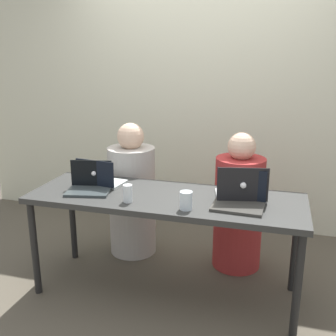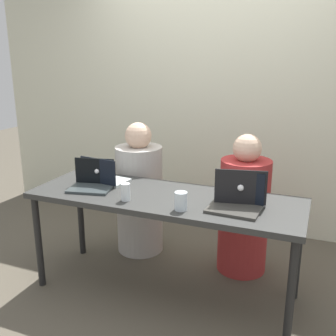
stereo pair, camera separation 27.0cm
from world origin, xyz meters
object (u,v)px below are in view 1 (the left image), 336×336
at_px(laptop_front_right, 239,199).
at_px(water_glass_left, 128,195).
at_px(person_on_right, 238,209).
at_px(laptop_front_left, 89,185).
at_px(laptop_back_right, 241,192).
at_px(water_glass_right, 186,202).
at_px(person_on_left, 132,196).
at_px(laptop_back_left, 100,179).

height_order(laptop_front_right, water_glass_left, laptop_front_right).
xyz_separation_m(person_on_right, laptop_front_left, (-1.00, -0.59, 0.30)).
bearing_deg(laptop_back_right, water_glass_left, 7.73).
height_order(water_glass_left, water_glass_right, water_glass_left).
distance_m(water_glass_left, water_glass_right, 0.40).
bearing_deg(water_glass_left, laptop_front_left, 159.74).
height_order(person_on_right, water_glass_left, person_on_right).
bearing_deg(water_glass_left, laptop_back_right, 19.76).
bearing_deg(laptop_front_left, laptop_front_right, -12.02).
bearing_deg(water_glass_right, laptop_front_right, 25.09).
bearing_deg(person_on_left, laptop_back_right, 155.71).
bearing_deg(laptop_back_left, person_on_left, -92.76).
bearing_deg(water_glass_left, water_glass_right, -2.99).
distance_m(laptop_front_left, water_glass_right, 0.75).
relative_size(person_on_left, person_on_right, 1.03).
bearing_deg(laptop_front_right, water_glass_left, -167.23).
relative_size(person_on_left, water_glass_right, 9.84).
distance_m(person_on_left, laptop_front_left, 0.66).
xyz_separation_m(person_on_left, laptop_front_right, (0.96, -0.59, 0.29)).
distance_m(person_on_left, laptop_back_right, 1.10).
bearing_deg(laptop_front_right, laptop_back_left, 174.62).
relative_size(laptop_back_left, water_glass_left, 2.87).
distance_m(laptop_front_left, laptop_back_right, 1.05).
relative_size(laptop_front_left, laptop_back_left, 1.00).
bearing_deg(person_on_left, person_on_right, -178.74).
relative_size(laptop_back_right, water_glass_left, 3.16).
xyz_separation_m(laptop_back_right, water_glass_right, (-0.31, -0.27, -0.00)).
height_order(laptop_front_right, laptop_back_left, laptop_front_right).
relative_size(water_glass_left, water_glass_right, 1.01).
height_order(person_on_left, laptop_front_right, person_on_left).
height_order(person_on_right, laptop_front_right, person_on_right).
bearing_deg(laptop_front_left, laptop_back_left, 72.19).
bearing_deg(person_on_left, laptop_back_left, 81.38).
relative_size(person_on_right, laptop_back_right, 3.00).
bearing_deg(person_on_right, laptop_front_right, 110.45).
xyz_separation_m(person_on_right, laptop_back_left, (-0.98, -0.44, 0.30)).
height_order(person_on_left, water_glass_left, person_on_left).
height_order(laptop_front_right, water_glass_right, laptop_front_right).
height_order(laptop_back_left, water_glass_right, laptop_back_left).
height_order(person_on_right, laptop_back_right, person_on_right).
bearing_deg(water_glass_right, laptop_front_left, 168.77).
height_order(person_on_left, person_on_right, person_on_left).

